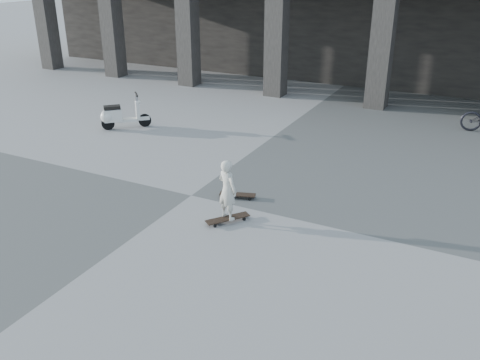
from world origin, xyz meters
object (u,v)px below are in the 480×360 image
at_px(child, 227,190).
at_px(scooter, 117,116).
at_px(longboard, 228,219).
at_px(skateboard_spare, 238,195).

height_order(child, scooter, child).
height_order(longboard, child, child).
xyz_separation_m(skateboard_spare, scooter, (-5.13, 2.53, 0.32)).
relative_size(longboard, child, 0.69).
bearing_deg(longboard, child, 37.11).
distance_m(longboard, scooter, 6.49).
distance_m(longboard, skateboard_spare, 1.04).
bearing_deg(skateboard_spare, longboard, -90.68).
bearing_deg(scooter, child, -77.11).
bearing_deg(longboard, skateboard_spare, 54.24).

